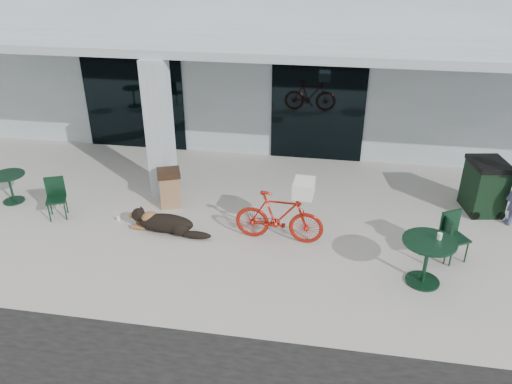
% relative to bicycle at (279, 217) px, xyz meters
% --- Properties ---
extents(ground, '(80.00, 80.00, 0.00)m').
position_rel_bicycle_xyz_m(ground, '(-1.35, -0.78, -0.52)').
color(ground, '#ACA8A2').
rests_on(ground, ground).
extents(building, '(22.00, 7.00, 4.50)m').
position_rel_bicycle_xyz_m(building, '(-1.35, 7.72, 1.73)').
color(building, silver).
rests_on(building, ground).
extents(storefront_glass_left, '(2.80, 0.06, 2.70)m').
position_rel_bicycle_xyz_m(storefront_glass_left, '(-4.55, 4.20, 0.83)').
color(storefront_glass_left, black).
rests_on(storefront_glass_left, ground).
extents(storefront_glass_right, '(2.40, 0.06, 2.70)m').
position_rel_bicycle_xyz_m(storefront_glass_right, '(0.45, 4.20, 0.83)').
color(storefront_glass_right, black).
rests_on(storefront_glass_right, ground).
extents(column, '(0.50, 0.50, 3.12)m').
position_rel_bicycle_xyz_m(column, '(-2.85, 1.52, 1.04)').
color(column, silver).
rests_on(column, ground).
extents(overhang, '(22.00, 2.80, 0.18)m').
position_rel_bicycle_xyz_m(overhang, '(-1.35, 2.82, 2.69)').
color(overhang, silver).
rests_on(overhang, column).
extents(bicycle, '(1.76, 0.57, 1.04)m').
position_rel_bicycle_xyz_m(bicycle, '(0.00, 0.00, 0.00)').
color(bicycle, '#AB1A0D').
rests_on(bicycle, ground).
extents(laundry_basket, '(0.40, 0.52, 0.30)m').
position_rel_bicycle_xyz_m(laundry_basket, '(0.45, -0.02, 0.67)').
color(laundry_basket, white).
rests_on(laundry_basket, bicycle).
extents(dog, '(1.37, 0.59, 0.44)m').
position_rel_bicycle_xyz_m(dog, '(-2.29, -0.08, -0.30)').
color(dog, black).
rests_on(dog, ground).
extents(cup_near_dog, '(0.09, 0.09, 0.09)m').
position_rel_bicycle_xyz_m(cup_near_dog, '(-3.43, 0.17, -0.48)').
color(cup_near_dog, white).
rests_on(cup_near_dog, ground).
extents(cafe_table_near, '(0.92, 0.92, 0.67)m').
position_rel_bicycle_xyz_m(cafe_table_near, '(-6.11, 0.58, -0.18)').
color(cafe_table_near, '#123521').
rests_on(cafe_table_near, ground).
extents(cafe_chair_near, '(0.54, 0.56, 0.87)m').
position_rel_bicycle_xyz_m(cafe_chair_near, '(-4.73, 0.10, -0.09)').
color(cafe_chair_near, '#123521').
rests_on(cafe_chair_near, ground).
extents(cafe_table_far, '(1.00, 1.00, 0.84)m').
position_rel_bicycle_xyz_m(cafe_table_far, '(2.63, -0.92, -0.10)').
color(cafe_table_far, '#123521').
rests_on(cafe_table_far, ground).
extents(cafe_chair_far_a, '(0.59, 0.61, 0.93)m').
position_rel_bicycle_xyz_m(cafe_chair_far_a, '(3.24, -0.12, -0.06)').
color(cafe_chair_far_a, '#123521').
rests_on(cafe_chair_far_a, ground).
extents(cafe_chair_far_b, '(0.51, 0.48, 0.86)m').
position_rel_bicycle_xyz_m(cafe_chair_far_b, '(2.89, -0.20, -0.09)').
color(cafe_chair_far_b, '#123521').
rests_on(cafe_chair_far_b, ground).
extents(cup_on_table, '(0.09, 0.09, 0.11)m').
position_rel_bicycle_xyz_m(cup_on_table, '(2.79, -0.84, 0.38)').
color(cup_on_table, white).
rests_on(cup_on_table, cafe_table_far).
extents(trash_receptacle, '(0.64, 0.64, 0.84)m').
position_rel_bicycle_xyz_m(trash_receptacle, '(-2.55, 1.02, -0.10)').
color(trash_receptacle, '#8E6C49').
rests_on(trash_receptacle, ground).
extents(wheeled_bin, '(0.86, 1.02, 1.16)m').
position_rel_bicycle_xyz_m(wheeled_bin, '(4.19, 1.93, 0.06)').
color(wheeled_bin, black).
rests_on(wheeled_bin, ground).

